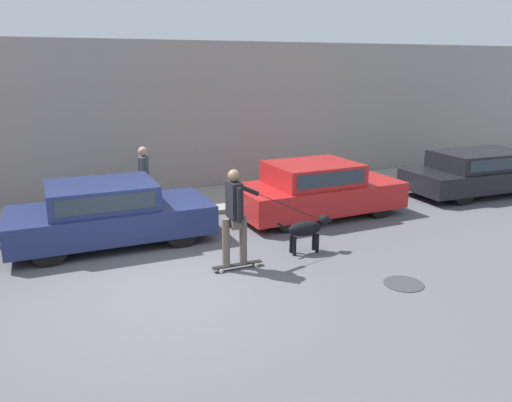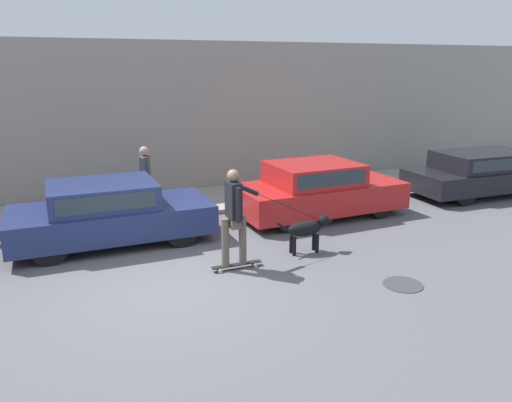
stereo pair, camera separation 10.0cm
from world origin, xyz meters
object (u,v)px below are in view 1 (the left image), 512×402
(dog, at_px, (307,229))
(pedestrian_with_bag, at_px, (144,175))
(parked_car_2, at_px, (316,190))
(skateboarder, at_px, (235,213))
(parked_car_3, at_px, (483,172))
(parked_car_1, at_px, (109,214))

(dog, height_order, pedestrian_with_bag, pedestrian_with_bag)
(parked_car_2, height_order, pedestrian_with_bag, pedestrian_with_bag)
(skateboarder, xyz_separation_m, pedestrian_with_bag, (-0.75, 4.10, -0.09))
(parked_car_2, height_order, skateboarder, skateboarder)
(parked_car_2, height_order, dog, parked_car_2)
(dog, relative_size, pedestrian_with_bag, 0.75)
(parked_car_3, bearing_deg, parked_car_1, -178.05)
(dog, bearing_deg, parked_car_3, 21.40)
(parked_car_3, xyz_separation_m, pedestrian_with_bag, (-9.02, 1.83, 0.35))
(parked_car_1, bearing_deg, parked_car_3, 0.16)
(parked_car_2, xyz_separation_m, pedestrian_with_bag, (-3.69, 1.84, 0.33))
(parked_car_1, height_order, parked_car_2, parked_car_2)
(parked_car_1, distance_m, skateboarder, 2.94)
(parked_car_2, distance_m, dog, 2.47)
(parked_car_1, bearing_deg, dog, -30.99)
(pedestrian_with_bag, bearing_deg, skateboarder, 118.37)
(parked_car_2, relative_size, pedestrian_with_bag, 2.64)
(parked_car_2, distance_m, skateboarder, 3.73)
(pedestrian_with_bag, bearing_deg, parked_car_3, -173.43)
(parked_car_1, distance_m, pedestrian_with_bag, 2.16)
(parked_car_3, relative_size, dog, 4.07)
(parked_car_1, relative_size, pedestrian_with_bag, 2.58)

